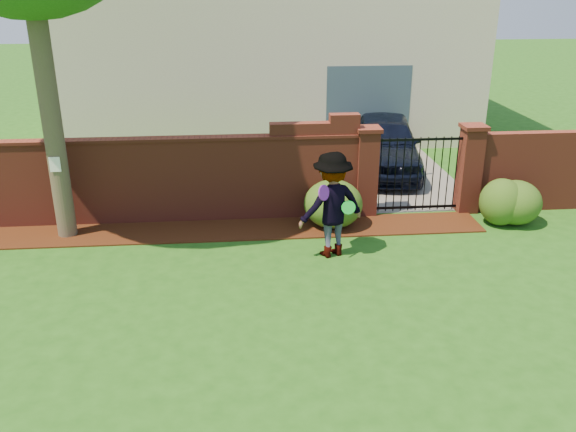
{
  "coord_description": "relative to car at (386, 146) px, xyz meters",
  "views": [
    {
      "loc": [
        -0.31,
        -7.83,
        4.74
      ],
      "look_at": [
        0.53,
        1.4,
        1.05
      ],
      "focal_mm": 37.92,
      "sensor_mm": 36.0,
      "label": 1
    }
  ],
  "objects": [
    {
      "name": "frisbee_purple",
      "position": [
        -2.32,
        -5.03,
        0.6
      ],
      "size": [
        0.25,
        0.25,
        0.27
      ],
      "primitive_type": "cylinder",
      "rotation": [
        1.36,
        0.0,
        0.78
      ],
      "color": "purple",
      "rests_on": "man"
    },
    {
      "name": "brick_wall",
      "position": [
        -5.5,
        -2.76,
        0.21
      ],
      "size": [
        8.7,
        0.31,
        2.16
      ],
      "color": "maroon",
      "rests_on": "ground"
    },
    {
      "name": "man",
      "position": [
        -2.11,
        -4.7,
        0.24
      ],
      "size": [
        1.41,
        1.09,
        1.92
      ],
      "primitive_type": "imported",
      "rotation": [
        0.0,
        0.0,
        3.49
      ],
      "color": "gray",
      "rests_on": "ground"
    },
    {
      "name": "ground",
      "position": [
        -3.49,
        -6.76,
        -0.72
      ],
      "size": [
        80.0,
        80.0,
        0.01
      ],
      "primitive_type": "cube",
      "color": "#205415",
      "rests_on": "ground"
    },
    {
      "name": "pillar_left",
      "position": [
        -1.09,
        -2.76,
        0.24
      ],
      "size": [
        0.5,
        0.5,
        1.88
      ],
      "color": "maroon",
      "rests_on": "ground"
    },
    {
      "name": "shrub_left",
      "position": [
        -1.87,
        -3.36,
        -0.24
      ],
      "size": [
        1.17,
        1.17,
        0.96
      ],
      "primitive_type": "ellipsoid",
      "color": "#234D17",
      "rests_on": "ground"
    },
    {
      "name": "mulch_bed",
      "position": [
        -4.44,
        -3.42,
        -0.7
      ],
      "size": [
        11.1,
        1.08,
        0.03
      ],
      "primitive_type": "cube",
      "color": "#331609",
      "rests_on": "ground"
    },
    {
      "name": "shrub_middle",
      "position": [
        1.52,
        -3.56,
        -0.24
      ],
      "size": [
        0.87,
        0.87,
        0.96
      ],
      "primitive_type": "ellipsoid",
      "color": "#234D17",
      "rests_on": "ground"
    },
    {
      "name": "paper_notice",
      "position": [
        -7.09,
        -3.55,
        0.78
      ],
      "size": [
        0.2,
        0.01,
        0.28
      ],
      "primitive_type": "cube",
      "color": "white",
      "rests_on": "tree"
    },
    {
      "name": "brick_wall_return",
      "position": [
        3.11,
        -2.76,
        0.13
      ],
      "size": [
        4.0,
        0.25,
        1.7
      ],
      "primitive_type": "cube",
      "color": "maroon",
      "rests_on": "ground"
    },
    {
      "name": "house",
      "position": [
        -2.49,
        5.24,
        2.44
      ],
      "size": [
        12.4,
        6.4,
        6.3
      ],
      "color": "beige",
      "rests_on": "ground"
    },
    {
      "name": "car",
      "position": [
        0.0,
        0.0,
        0.0
      ],
      "size": [
        2.41,
        4.46,
        1.44
      ],
      "primitive_type": "imported",
      "rotation": [
        0.0,
        0.0,
        -0.18
      ],
      "color": "black",
      "rests_on": "ground"
    },
    {
      "name": "shrub_right",
      "position": [
        1.83,
        -3.54,
        -0.27
      ],
      "size": [
        1.02,
        1.02,
        0.9
      ],
      "primitive_type": "ellipsoid",
      "color": "#234D17",
      "rests_on": "ground"
    },
    {
      "name": "frisbee_green",
      "position": [
        -1.86,
        -4.88,
        0.26
      ],
      "size": [
        0.25,
        0.07,
        0.25
      ],
      "primitive_type": "cylinder",
      "rotation": [
        1.43,
        0.0,
        -0.06
      ],
      "color": "green",
      "rests_on": "man"
    },
    {
      "name": "pillar_right",
      "position": [
        1.11,
        -2.76,
        0.24
      ],
      "size": [
        0.5,
        0.5,
        1.88
      ],
      "color": "maroon",
      "rests_on": "ground"
    },
    {
      "name": "driveway",
      "position": [
        0.01,
        1.24,
        -0.71
      ],
      "size": [
        3.2,
        8.0,
        0.01
      ],
      "primitive_type": "cube",
      "color": "slate",
      "rests_on": "ground"
    },
    {
      "name": "iron_gate",
      "position": [
        0.01,
        -2.76,
        0.13
      ],
      "size": [
        1.78,
        0.03,
        1.6
      ],
      "color": "black",
      "rests_on": "ground"
    }
  ]
}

